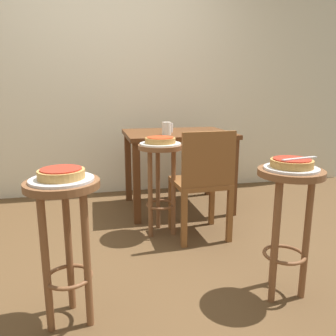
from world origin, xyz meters
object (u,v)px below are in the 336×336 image
object	(u,v)px
wooden_chair	(203,180)
pizza_server_knife	(300,158)
stool_middle	(65,223)
pizza_leftside	(160,140)
serving_plate_middle	(62,179)
pizza_middle	(61,173)
condiment_shaker	(171,128)
dining_table	(177,144)
stool_leftside	(160,170)
serving_plate_foreground	(291,168)
serving_plate_leftside	(160,144)
pizza_foreground	(292,163)
cup_near_edge	(167,128)
stool_foreground	(288,207)

from	to	relation	value
wooden_chair	pizza_server_knife	size ratio (longest dim) A/B	3.86
stool_middle	pizza_leftside	bearing A→B (deg)	55.53
serving_plate_middle	pizza_middle	size ratio (longest dim) A/B	1.39
serving_plate_middle	wooden_chair	distance (m)	1.26
condiment_shaker	stool_middle	bearing A→B (deg)	-119.83
pizza_middle	dining_table	bearing A→B (deg)	58.48
stool_leftside	wooden_chair	size ratio (longest dim) A/B	0.85
pizza_server_knife	serving_plate_foreground	bearing A→B (deg)	135.12
serving_plate_leftside	pizza_leftside	world-z (taller)	pizza_leftside
stool_leftside	serving_plate_leftside	size ratio (longest dim) A/B	2.29
pizza_foreground	stool_leftside	xyz separation A→B (m)	(-0.50, 0.98, -0.24)
serving_plate_middle	pizza_server_knife	xyz separation A→B (m)	(1.18, -0.05, 0.06)
pizza_foreground	stool_leftside	size ratio (longest dim) A/B	0.30
pizza_foreground	condiment_shaker	bearing A→B (deg)	100.23
cup_near_edge	dining_table	bearing A→B (deg)	53.16
pizza_foreground	pizza_server_knife	xyz separation A→B (m)	(0.03, -0.02, 0.03)
pizza_server_knife	stool_foreground	bearing A→B (deg)	135.12
serving_plate_leftside	stool_leftside	bearing A→B (deg)	-90.00
pizza_foreground	cup_near_edge	xyz separation A→B (m)	(-0.36, 1.36, 0.05)
stool_foreground	pizza_server_knife	distance (m)	0.27
stool_foreground	cup_near_edge	world-z (taller)	cup_near_edge
serving_plate_foreground	stool_leftside	bearing A→B (deg)	116.83
serving_plate_leftside	wooden_chair	bearing A→B (deg)	-29.91
stool_foreground	pizza_foreground	distance (m)	0.24
pizza_foreground	pizza_leftside	bearing A→B (deg)	116.83
stool_leftside	serving_plate_foreground	bearing A→B (deg)	-63.17
cup_near_edge	pizza_server_knife	bearing A→B (deg)	-74.06
stool_foreground	pizza_server_knife	bearing A→B (deg)	-33.69
stool_leftside	serving_plate_leftside	bearing A→B (deg)	90.00
wooden_chair	stool_middle	bearing A→B (deg)	-140.30
serving_plate_middle	stool_middle	bearing A→B (deg)	0.00
pizza_middle	stool_leftside	distance (m)	1.18
serving_plate_foreground	serving_plate_middle	bearing A→B (deg)	178.58
pizza_foreground	wooden_chair	bearing A→B (deg)	104.13
dining_table	pizza_server_knife	size ratio (longest dim) A/B	4.48
serving_plate_middle	condiment_shaker	distance (m)	1.75
serving_plate_leftside	dining_table	bearing A→B (deg)	63.75
serving_plate_middle	cup_near_edge	world-z (taller)	cup_near_edge
serving_plate_foreground	pizza_middle	world-z (taller)	pizza_middle
pizza_foreground	cup_near_edge	distance (m)	1.41
pizza_leftside	serving_plate_leftside	bearing A→B (deg)	-90.00
serving_plate_leftside	condiment_shaker	distance (m)	0.61
stool_middle	serving_plate_leftside	size ratio (longest dim) A/B	2.29
stool_middle	pizza_middle	bearing A→B (deg)	0.00
pizza_server_knife	serving_plate_middle	bearing A→B (deg)	166.45
dining_table	pizza_server_knife	world-z (taller)	pizza_server_knife
pizza_leftside	pizza_server_knife	size ratio (longest dim) A/B	1.06
pizza_foreground	condiment_shaker	world-z (taller)	condiment_shaker
stool_foreground	serving_plate_leftside	world-z (taller)	serving_plate_leftside
stool_middle	wooden_chair	size ratio (longest dim) A/B	0.85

